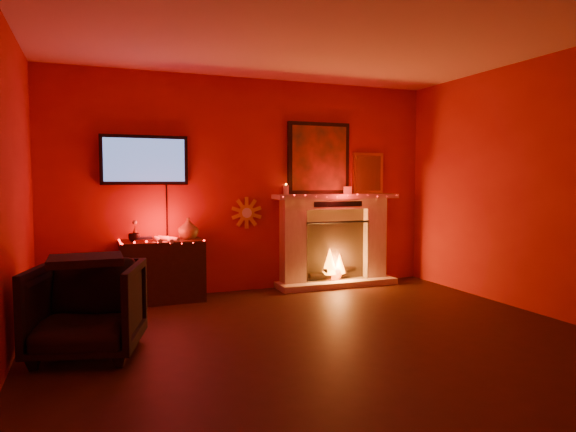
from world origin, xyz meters
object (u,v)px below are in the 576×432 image
at_px(tv, 145,160).
at_px(console_table, 163,268).
at_px(sunburst_clock, 247,213).
at_px(armchair, 87,309).
at_px(fireplace, 334,232).

height_order(tv, console_table, tv).
relative_size(sunburst_clock, armchair, 0.48).
bearing_deg(armchair, sunburst_clock, 60.05).
bearing_deg(console_table, sunburst_clock, 11.48).
relative_size(fireplace, sunburst_clock, 5.45).
bearing_deg(fireplace, console_table, -176.75).
bearing_deg(armchair, fireplace, 45.39).
xyz_separation_m(sunburst_clock, armchair, (-1.90, -1.90, -0.62)).
xyz_separation_m(tv, sunburst_clock, (1.25, 0.03, -0.65)).
bearing_deg(tv, armchair, -109.15).
bearing_deg(armchair, console_table, 79.13).
distance_m(sunburst_clock, console_table, 1.26).
bearing_deg(console_table, tv, 130.56).
distance_m(sunburst_clock, armchair, 2.76).
xyz_separation_m(tv, console_table, (0.17, -0.19, -1.26)).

